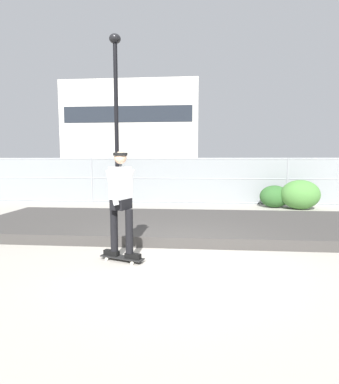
{
  "coord_description": "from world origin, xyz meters",
  "views": [
    {
      "loc": [
        0.32,
        -5.07,
        1.74
      ],
      "look_at": [
        -0.3,
        2.23,
        0.97
      ],
      "focal_mm": 28.13,
      "sensor_mm": 36.0,
      "label": 1
    }
  ],
  "objects_px": {
    "skater": "(121,197)",
    "shrub_center": "(300,195)",
    "shrub_left": "(274,196)",
    "skateboard": "(122,258)",
    "parked_car_near": "(133,179)",
    "parked_car_mid": "(249,179)",
    "street_lamp": "(116,100)"
  },
  "relations": [
    {
      "from": "skater",
      "to": "parked_car_mid",
      "type": "xyz_separation_m",
      "value": [
        3.93,
        10.17,
        -0.28
      ]
    },
    {
      "from": "skateboard",
      "to": "parked_car_near",
      "type": "xyz_separation_m",
      "value": [
        -1.82,
        9.79,
        0.78
      ]
    },
    {
      "from": "shrub_center",
      "to": "parked_car_mid",
      "type": "bearing_deg",
      "value": 104.68
    },
    {
      "from": "parked_car_near",
      "to": "shrub_center",
      "type": "xyz_separation_m",
      "value": [
        6.83,
        -3.76,
        -0.31
      ]
    },
    {
      "from": "skater",
      "to": "parked_car_near",
      "type": "relative_size",
      "value": 0.41
    },
    {
      "from": "parked_car_mid",
      "to": "shrub_left",
      "type": "xyz_separation_m",
      "value": [
        0.27,
        -3.79,
        -0.43
      ]
    },
    {
      "from": "skateboard",
      "to": "street_lamp",
      "type": "height_order",
      "value": "street_lamp"
    },
    {
      "from": "skateboard",
      "to": "parked_car_mid",
      "type": "height_order",
      "value": "parked_car_mid"
    },
    {
      "from": "shrub_left",
      "to": "skateboard",
      "type": "bearing_deg",
      "value": -123.35
    },
    {
      "from": "shrub_left",
      "to": "shrub_center",
      "type": "bearing_deg",
      "value": -23.25
    },
    {
      "from": "skater",
      "to": "parked_car_near",
      "type": "bearing_deg",
      "value": 100.51
    },
    {
      "from": "skateboard",
      "to": "parked_car_mid",
      "type": "distance_m",
      "value": 10.93
    },
    {
      "from": "skater",
      "to": "shrub_center",
      "type": "distance_m",
      "value": 7.87
    },
    {
      "from": "parked_car_mid",
      "to": "street_lamp",
      "type": "bearing_deg",
      "value": -149.07
    },
    {
      "from": "parked_car_mid",
      "to": "shrub_center",
      "type": "relative_size",
      "value": 3.33
    },
    {
      "from": "street_lamp",
      "to": "shrub_left",
      "type": "height_order",
      "value": "street_lamp"
    },
    {
      "from": "shrub_left",
      "to": "shrub_center",
      "type": "height_order",
      "value": "shrub_center"
    },
    {
      "from": "skateboard",
      "to": "parked_car_mid",
      "type": "bearing_deg",
      "value": 68.88
    },
    {
      "from": "skater",
      "to": "skateboard",
      "type": "bearing_deg",
      "value": 2.39
    },
    {
      "from": "parked_car_near",
      "to": "skater",
      "type": "bearing_deg",
      "value": -79.49
    },
    {
      "from": "skateboard",
      "to": "parked_car_near",
      "type": "height_order",
      "value": "parked_car_near"
    },
    {
      "from": "parked_car_mid",
      "to": "skater",
      "type": "bearing_deg",
      "value": -111.12
    },
    {
      "from": "skateboard",
      "to": "skater",
      "type": "distance_m",
      "value": 1.06
    },
    {
      "from": "skater",
      "to": "shrub_left",
      "type": "height_order",
      "value": "skater"
    },
    {
      "from": "skateboard",
      "to": "shrub_left",
      "type": "height_order",
      "value": "shrub_left"
    },
    {
      "from": "skateboard",
      "to": "parked_car_near",
      "type": "distance_m",
      "value": 9.99
    },
    {
      "from": "skater",
      "to": "shrub_left",
      "type": "distance_m",
      "value": 7.67
    },
    {
      "from": "street_lamp",
      "to": "shrub_center",
      "type": "xyz_separation_m",
      "value": [
        6.83,
        -0.69,
        -3.55
      ]
    },
    {
      "from": "parked_car_near",
      "to": "shrub_center",
      "type": "relative_size",
      "value": 3.27
    },
    {
      "from": "skater",
      "to": "street_lamp",
      "type": "distance_m",
      "value": 7.57
    },
    {
      "from": "skater",
      "to": "shrub_left",
      "type": "bearing_deg",
      "value": 56.65
    },
    {
      "from": "skateboard",
      "to": "shrub_left",
      "type": "relative_size",
      "value": 0.77
    }
  ]
}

